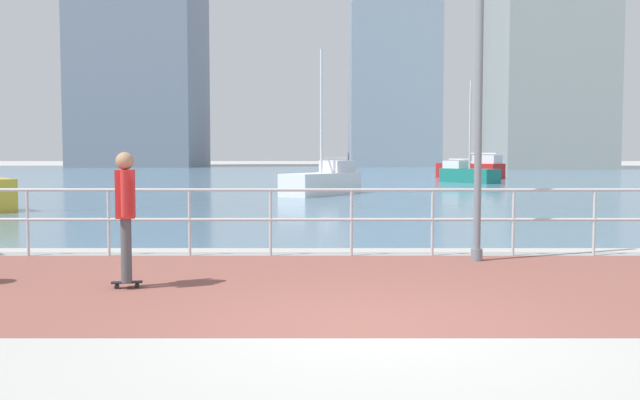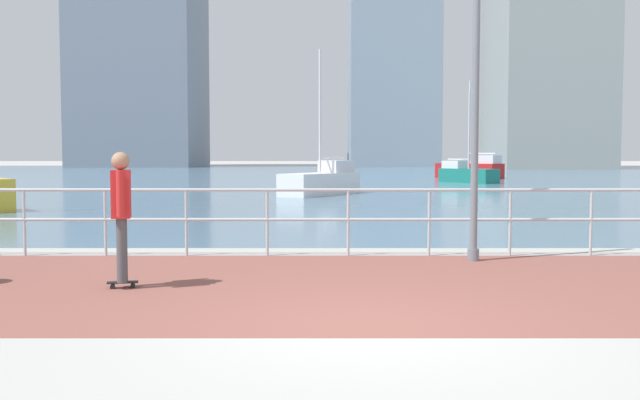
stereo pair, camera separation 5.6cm
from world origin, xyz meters
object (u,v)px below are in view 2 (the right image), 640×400
(skateboarder, at_px, (124,206))
(sailboat_blue, at_px, (474,169))
(sailboat_red, at_px, (469,174))
(lamppost, at_px, (488,75))
(sailboat_navy, at_px, (324,181))

(skateboarder, distance_m, sailboat_blue, 43.62)
(skateboarder, relative_size, sailboat_red, 0.33)
(lamppost, height_order, sailboat_navy, sailboat_navy)
(sailboat_navy, xyz_separation_m, sailboat_blue, (10.52, 20.22, 0.07))
(sailboat_red, bearing_deg, skateboarder, -108.48)
(sailboat_red, bearing_deg, sailboat_blue, 76.36)
(skateboarder, bearing_deg, lamppost, 24.78)
(lamppost, xyz_separation_m, sailboat_blue, (7.92, 39.12, -2.39))
(sailboat_navy, distance_m, sailboat_red, 15.47)
(lamppost, xyz_separation_m, sailboat_navy, (-2.60, 18.90, -2.46))
(skateboarder, height_order, sailboat_navy, sailboat_navy)
(lamppost, bearing_deg, skateboarder, -155.22)
(skateboarder, height_order, sailboat_red, sailboat_red)
(sailboat_blue, bearing_deg, lamppost, -101.45)
(sailboat_blue, distance_m, sailboat_red, 7.66)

